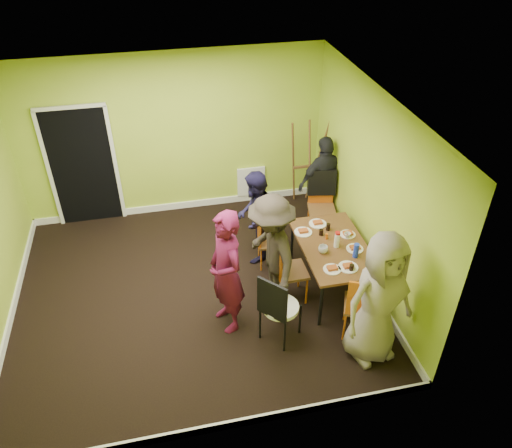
{
  "coord_description": "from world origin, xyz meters",
  "views": [
    {
      "loc": [
        -0.28,
        -5.37,
        4.97
      ],
      "look_at": [
        0.9,
        0.0,
        1.06
      ],
      "focal_mm": 35.0,
      "sensor_mm": 36.0,
      "label": 1
    }
  ],
  "objects_px": {
    "chair_front_end": "(362,304)",
    "easel": "(307,165)",
    "blue_bottle": "(356,251)",
    "orange_bottle": "(327,236)",
    "dining_table": "(334,249)",
    "chair_left_far": "(266,237)",
    "person_front_end": "(379,299)",
    "chair_back_end": "(322,189)",
    "person_standing": "(226,273)",
    "chair_bentwood": "(278,306)",
    "person_back_end": "(324,182)",
    "chair_left_near": "(285,266)",
    "person_left_near": "(271,252)",
    "thermos": "(337,240)",
    "person_left_far": "(255,217)"
  },
  "relations": [
    {
      "from": "chair_back_end",
      "to": "orange_bottle",
      "type": "height_order",
      "value": "chair_back_end"
    },
    {
      "from": "chair_bentwood",
      "to": "person_left_near",
      "type": "distance_m",
      "value": 0.77
    },
    {
      "from": "person_back_end",
      "to": "chair_left_near",
      "type": "bearing_deg",
      "value": 44.17
    },
    {
      "from": "chair_front_end",
      "to": "person_left_far",
      "type": "height_order",
      "value": "person_left_far"
    },
    {
      "from": "orange_bottle",
      "to": "dining_table",
      "type": "bearing_deg",
      "value": -72.68
    },
    {
      "from": "dining_table",
      "to": "chair_front_end",
      "type": "height_order",
      "value": "chair_front_end"
    },
    {
      "from": "thermos",
      "to": "person_front_end",
      "type": "xyz_separation_m",
      "value": [
        0.06,
        -1.23,
        0.05
      ]
    },
    {
      "from": "blue_bottle",
      "to": "person_standing",
      "type": "bearing_deg",
      "value": -176.9
    },
    {
      "from": "chair_left_far",
      "to": "chair_bentwood",
      "type": "distance_m",
      "value": 1.53
    },
    {
      "from": "person_standing",
      "to": "person_front_end",
      "type": "height_order",
      "value": "person_front_end"
    },
    {
      "from": "chair_left_far",
      "to": "chair_front_end",
      "type": "xyz_separation_m",
      "value": [
        0.83,
        -1.69,
        0.07
      ]
    },
    {
      "from": "chair_bentwood",
      "to": "person_left_near",
      "type": "relative_size",
      "value": 0.62
    },
    {
      "from": "chair_left_near",
      "to": "person_back_end",
      "type": "bearing_deg",
      "value": 145.99
    },
    {
      "from": "chair_left_far",
      "to": "chair_back_end",
      "type": "bearing_deg",
      "value": 129.92
    },
    {
      "from": "blue_bottle",
      "to": "person_front_end",
      "type": "xyz_separation_m",
      "value": [
        -0.11,
        -0.97,
        0.05
      ]
    },
    {
      "from": "dining_table",
      "to": "chair_back_end",
      "type": "height_order",
      "value": "chair_back_end"
    },
    {
      "from": "chair_back_end",
      "to": "person_left_near",
      "type": "distance_m",
      "value": 1.94
    },
    {
      "from": "chair_back_end",
      "to": "orange_bottle",
      "type": "distance_m",
      "value": 1.31
    },
    {
      "from": "chair_back_end",
      "to": "blue_bottle",
      "type": "relative_size",
      "value": 5.19
    },
    {
      "from": "chair_left_far",
      "to": "chair_back_end",
      "type": "xyz_separation_m",
      "value": [
        1.1,
        0.72,
        0.27
      ]
    },
    {
      "from": "chair_front_end",
      "to": "person_left_near",
      "type": "bearing_deg",
      "value": 159.47
    },
    {
      "from": "chair_left_near",
      "to": "blue_bottle",
      "type": "height_order",
      "value": "chair_left_near"
    },
    {
      "from": "chair_bentwood",
      "to": "person_front_end",
      "type": "bearing_deg",
      "value": 24.83
    },
    {
      "from": "chair_left_near",
      "to": "person_back_end",
      "type": "height_order",
      "value": "person_back_end"
    },
    {
      "from": "person_left_near",
      "to": "person_left_far",
      "type": "bearing_deg",
      "value": 171.9
    },
    {
      "from": "thermos",
      "to": "person_left_near",
      "type": "xyz_separation_m",
      "value": [
        -0.94,
        -0.06,
        -0.0
      ]
    },
    {
      "from": "chair_front_end",
      "to": "chair_bentwood",
      "type": "height_order",
      "value": "chair_bentwood"
    },
    {
      "from": "person_left_far",
      "to": "blue_bottle",
      "type": "bearing_deg",
      "value": 62.15
    },
    {
      "from": "blue_bottle",
      "to": "orange_bottle",
      "type": "bearing_deg",
      "value": 118.07
    },
    {
      "from": "orange_bottle",
      "to": "person_front_end",
      "type": "relative_size",
      "value": 0.05
    },
    {
      "from": "chair_back_end",
      "to": "blue_bottle",
      "type": "xyz_separation_m",
      "value": [
        -0.11,
        -1.72,
        0.08
      ]
    },
    {
      "from": "dining_table",
      "to": "person_back_end",
      "type": "xyz_separation_m",
      "value": [
        0.39,
        1.6,
        0.1
      ]
    },
    {
      "from": "chair_left_far",
      "to": "blue_bottle",
      "type": "xyz_separation_m",
      "value": [
        0.99,
        -1.0,
        0.35
      ]
    },
    {
      "from": "chair_back_end",
      "to": "person_front_end",
      "type": "bearing_deg",
      "value": 96.22
    },
    {
      "from": "person_left_far",
      "to": "orange_bottle",
      "type": "bearing_deg",
      "value": 68.75
    },
    {
      "from": "thermos",
      "to": "person_left_far",
      "type": "distance_m",
      "value": 1.33
    },
    {
      "from": "chair_left_far",
      "to": "chair_back_end",
      "type": "distance_m",
      "value": 1.34
    },
    {
      "from": "thermos",
      "to": "dining_table",
      "type": "bearing_deg",
      "value": 129.69
    },
    {
      "from": "chair_left_near",
      "to": "person_left_near",
      "type": "distance_m",
      "value": 0.34
    },
    {
      "from": "chair_front_end",
      "to": "chair_left_far",
      "type": "bearing_deg",
      "value": 139.01
    },
    {
      "from": "chair_front_end",
      "to": "easel",
      "type": "relative_size",
      "value": 0.6
    },
    {
      "from": "thermos",
      "to": "person_standing",
      "type": "relative_size",
      "value": 0.12
    },
    {
      "from": "blue_bottle",
      "to": "person_standing",
      "type": "height_order",
      "value": "person_standing"
    },
    {
      "from": "orange_bottle",
      "to": "person_front_end",
      "type": "xyz_separation_m",
      "value": [
        0.14,
        -1.43,
        0.11
      ]
    },
    {
      "from": "orange_bottle",
      "to": "person_left_far",
      "type": "relative_size",
      "value": 0.06
    },
    {
      "from": "person_standing",
      "to": "chair_front_end",
      "type": "bearing_deg",
      "value": 52.31
    },
    {
      "from": "blue_bottle",
      "to": "person_left_far",
      "type": "distance_m",
      "value": 1.64
    },
    {
      "from": "chair_front_end",
      "to": "person_left_far",
      "type": "relative_size",
      "value": 0.69
    },
    {
      "from": "chair_back_end",
      "to": "person_back_end",
      "type": "bearing_deg",
      "value": -108.63
    },
    {
      "from": "blue_bottle",
      "to": "chair_left_near",
      "type": "bearing_deg",
      "value": 167.36
    }
  ]
}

